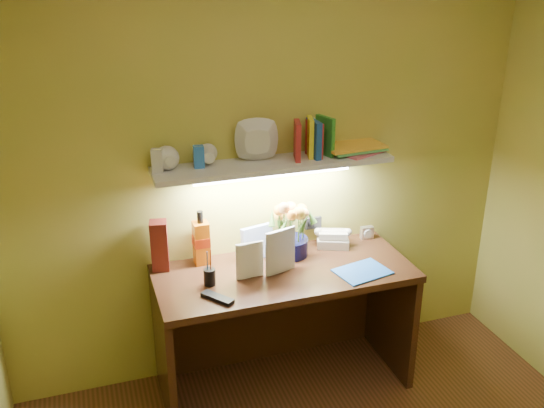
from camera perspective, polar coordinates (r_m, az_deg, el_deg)
The scene contains 13 objects.
desk at distance 3.50m, azimuth 1.12°, elevation -11.66°, with size 1.40×0.60×0.75m, color #321D0D.
flower_bouquet at distance 3.40m, azimuth 1.79°, elevation -2.14°, with size 0.22×0.22×0.35m, color #070934, non-canonical shape.
telephone at distance 3.57m, azimuth 5.74°, elevation -3.11°, with size 0.18×0.14×0.11m, color beige, non-canonical shape.
desk_clock at distance 3.69m, azimuth 8.92°, elevation -2.66°, with size 0.08×0.04×0.08m, color silver.
whisky_bottle at distance 3.33m, azimuth -6.70°, elevation -3.15°, with size 0.08×0.08×0.31m, color #BB5306, non-canonical shape.
whisky_box at distance 3.31m, azimuth -10.54°, elevation -3.87°, with size 0.09×0.09×0.28m, color maroon.
pen_cup at distance 3.15m, azimuth -5.91°, elevation -6.35°, with size 0.06×0.06×0.15m, color black.
art_card at distance 3.40m, azimuth -1.38°, elevation -3.60°, with size 0.19×0.04×0.19m, color silver, non-canonical shape.
tv_remote at distance 3.05m, azimuth -5.16°, elevation -8.79°, with size 0.05×0.18×0.02m, color black.
blue_folder at distance 3.32m, azimuth 8.50°, elevation -6.31°, with size 0.28×0.20×0.01m, color blue.
desk_book_a at distance 3.16m, azimuth -3.42°, elevation -5.55°, with size 0.15×0.02×0.21m, color white.
desk_book_b at distance 3.18m, azimuth -0.56°, elevation -4.88°, with size 0.18×0.02×0.25m, color silver.
wall_shelf at distance 3.24m, azimuth 0.46°, elevation 4.50°, with size 1.32×0.32×0.24m.
Camera 1 is at (-0.97, -1.53, 2.33)m, focal length 40.00 mm.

